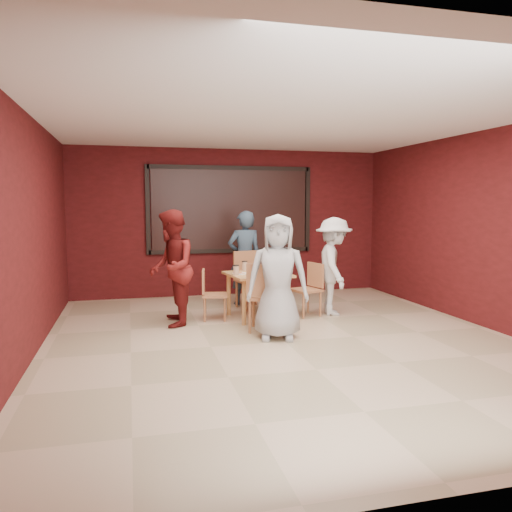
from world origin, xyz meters
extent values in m
plane|color=#C7AD8A|center=(0.00, 0.00, 0.00)|extent=(7.00, 7.00, 0.00)
cube|color=black|center=(0.00, 3.45, 1.65)|extent=(3.00, 0.02, 1.50)
cube|color=tan|center=(0.00, 1.37, 0.68)|extent=(0.99, 0.99, 0.04)
cylinder|color=tan|center=(-0.40, 1.68, 0.33)|extent=(0.07, 0.07, 0.66)
cylinder|color=tan|center=(0.30, 1.77, 0.33)|extent=(0.07, 0.07, 0.66)
cylinder|color=tan|center=(-0.31, 0.98, 0.33)|extent=(0.07, 0.07, 0.66)
cylinder|color=tan|center=(0.39, 1.07, 0.33)|extent=(0.07, 0.07, 0.66)
cylinder|color=white|center=(0.00, 1.09, 0.71)|extent=(0.22, 0.22, 0.01)
cone|color=#C68B46|center=(0.00, 1.09, 0.72)|extent=(0.21, 0.21, 0.02)
cylinder|color=#F6DFC4|center=(0.12, 1.01, 0.77)|extent=(0.09, 0.09, 0.14)
cylinder|color=black|center=(0.12, 1.01, 0.85)|extent=(0.09, 0.09, 0.01)
cylinder|color=white|center=(0.00, 1.65, 0.71)|extent=(0.22, 0.22, 0.01)
cone|color=#C68B46|center=(0.00, 1.65, 0.72)|extent=(0.21, 0.21, 0.02)
cylinder|color=#F6DFC4|center=(-0.13, 1.74, 0.77)|extent=(0.09, 0.09, 0.14)
cylinder|color=black|center=(-0.13, 1.74, 0.85)|extent=(0.09, 0.09, 0.01)
cylinder|color=white|center=(-0.28, 1.37, 0.71)|extent=(0.22, 0.22, 0.01)
cone|color=#C68B46|center=(-0.28, 1.37, 0.72)|extent=(0.21, 0.21, 0.02)
cylinder|color=#F6DFC4|center=(-0.37, 1.25, 0.77)|extent=(0.09, 0.09, 0.14)
cylinder|color=black|center=(-0.37, 1.25, 0.85)|extent=(0.09, 0.09, 0.01)
cylinder|color=white|center=(0.28, 1.37, 0.71)|extent=(0.22, 0.22, 0.01)
cone|color=#C68B46|center=(0.28, 1.37, 0.72)|extent=(0.21, 0.21, 0.02)
cylinder|color=#F6DFC4|center=(0.36, 1.50, 0.77)|extent=(0.09, 0.09, 0.14)
cylinder|color=black|center=(0.36, 1.50, 0.85)|extent=(0.09, 0.09, 0.01)
cylinder|color=silver|center=(0.07, 1.35, 0.75)|extent=(0.06, 0.06, 0.10)
cylinder|color=silver|center=(0.01, 1.30, 0.74)|extent=(0.05, 0.05, 0.08)
cylinder|color=#A9330C|center=(-0.08, 1.33, 0.77)|extent=(0.07, 0.07, 0.15)
cube|color=black|center=(-0.06, 1.38, 0.76)|extent=(0.13, 0.10, 0.11)
cube|color=#AE7143|center=(-0.10, 0.62, 0.47)|extent=(0.60, 0.60, 0.04)
cylinder|color=#AE7143|center=(0.14, 0.72, 0.23)|extent=(0.04, 0.04, 0.45)
cylinder|color=#AE7143|center=(-0.20, 0.86, 0.23)|extent=(0.04, 0.04, 0.45)
cylinder|color=#AE7143|center=(0.01, 0.37, 0.23)|extent=(0.04, 0.04, 0.45)
cylinder|color=#AE7143|center=(-0.34, 0.51, 0.23)|extent=(0.04, 0.04, 0.45)
cube|color=#AE7143|center=(-0.17, 0.42, 0.74)|extent=(0.44, 0.20, 0.44)
cube|color=#AE7143|center=(0.07, 2.11, 0.47)|extent=(0.55, 0.55, 0.04)
cylinder|color=#AE7143|center=(-0.07, 1.89, 0.23)|extent=(0.04, 0.04, 0.45)
cylinder|color=#AE7143|center=(0.30, 1.97, 0.23)|extent=(0.04, 0.04, 0.45)
cylinder|color=#AE7143|center=(-0.15, 2.26, 0.23)|extent=(0.04, 0.04, 0.45)
cylinder|color=#AE7143|center=(0.22, 2.34, 0.23)|extent=(0.04, 0.04, 0.45)
cube|color=#AE7143|center=(0.03, 2.32, 0.74)|extent=(0.46, 0.14, 0.44)
cube|color=#AE7143|center=(-0.67, 1.43, 0.38)|extent=(0.43, 0.43, 0.04)
cylinder|color=#AE7143|center=(-0.54, 1.25, 0.18)|extent=(0.03, 0.03, 0.36)
cylinder|color=#AE7143|center=(-0.49, 1.55, 0.18)|extent=(0.03, 0.03, 0.36)
cylinder|color=#AE7143|center=(-0.84, 1.31, 0.18)|extent=(0.03, 0.03, 0.36)
cylinder|color=#AE7143|center=(-0.79, 1.60, 0.18)|extent=(0.03, 0.03, 0.36)
cube|color=#AE7143|center=(-0.83, 1.46, 0.59)|extent=(0.10, 0.37, 0.35)
cube|color=#AE7143|center=(0.77, 1.34, 0.41)|extent=(0.49, 0.49, 0.04)
cylinder|color=#AE7143|center=(0.57, 1.45, 0.20)|extent=(0.03, 0.03, 0.39)
cylinder|color=#AE7143|center=(0.66, 1.14, 0.20)|extent=(0.03, 0.03, 0.39)
cylinder|color=#AE7143|center=(0.88, 1.54, 0.20)|extent=(0.03, 0.03, 0.39)
cylinder|color=#AE7143|center=(0.97, 1.23, 0.20)|extent=(0.03, 0.03, 0.39)
cube|color=#AE7143|center=(0.95, 1.39, 0.64)|extent=(0.14, 0.39, 0.38)
imported|color=#B0B0B0|center=(-0.05, 0.17, 0.82)|extent=(0.91, 0.72, 1.63)
imported|color=#314557|center=(0.04, 2.46, 0.82)|extent=(0.61, 0.41, 1.64)
imported|color=maroon|center=(-1.33, 1.23, 0.84)|extent=(0.71, 0.87, 1.68)
imported|color=silver|center=(1.23, 1.34, 0.77)|extent=(0.78, 1.10, 1.55)
camera|label=1|loc=(-1.90, -5.96, 1.76)|focal=35.00mm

